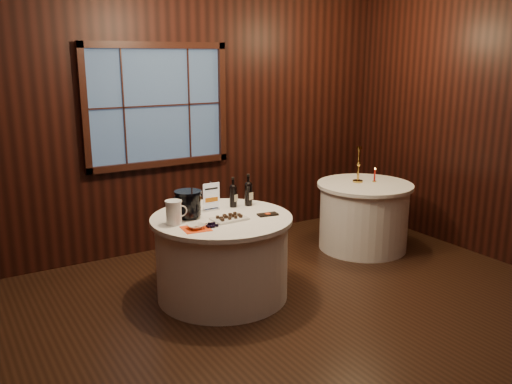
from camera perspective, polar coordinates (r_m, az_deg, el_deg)
ground at (r=4.40m, az=2.85°, el=-15.51°), size 6.00×6.00×0.00m
back_wall at (r=6.07m, az=-10.40°, el=7.95°), size 6.00×0.10×3.00m
main_table at (r=5.01m, az=-3.58°, el=-6.78°), size 1.28×1.28×0.77m
side_table at (r=6.36m, az=11.25°, el=-2.46°), size 1.08×1.08×0.77m
sign_stand at (r=5.07m, az=-4.74°, el=-0.90°), size 0.17×0.08×0.27m
port_bottle_left at (r=5.16m, az=-2.42°, el=-0.22°), size 0.07×0.08×0.29m
port_bottle_right at (r=5.20m, az=-0.80°, el=0.01°), size 0.07×0.08×0.31m
ice_bucket at (r=4.85m, az=-7.15°, el=-1.23°), size 0.24×0.24×0.25m
chocolate_plate at (r=4.78m, az=-2.81°, el=-2.74°), size 0.31×0.21×0.04m
chocolate_box at (r=4.92m, az=1.25°, el=-2.38°), size 0.20×0.12×0.02m
grape_bunch at (r=4.60m, az=-4.72°, el=-3.43°), size 0.18×0.09×0.04m
glass_pitcher at (r=4.69m, az=-8.63°, el=-2.12°), size 0.19×0.15×0.21m
orange_napkin at (r=4.57m, az=-6.34°, el=-3.85°), size 0.25×0.25×0.00m
cracker_bowl at (r=4.56m, az=-6.35°, el=-3.61°), size 0.16×0.16×0.04m
brass_candlestick at (r=6.28m, az=10.72°, el=2.36°), size 0.12×0.12×0.41m
red_candle at (r=6.35m, az=12.38°, el=1.63°), size 0.04×0.04×0.16m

